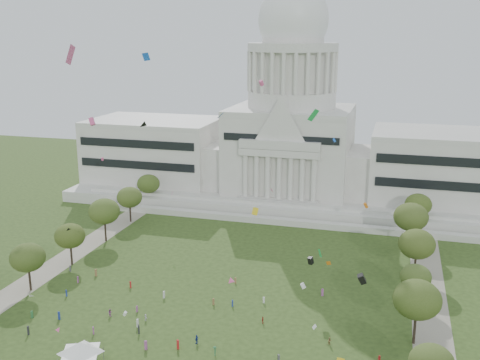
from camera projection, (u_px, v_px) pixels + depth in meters
name	position (u px, v px, depth m)	size (l,w,h in m)	color
ground	(176.00, 356.00, 108.31)	(400.00, 400.00, 0.00)	#2E4219
capitol	(290.00, 140.00, 208.47)	(160.00, 64.50, 91.30)	beige
path_left	(51.00, 268.00, 148.96)	(8.00, 160.00, 0.04)	gray
path_right	(431.00, 317.00, 123.52)	(8.00, 160.00, 0.04)	gray
row_tree_l_2	(28.00, 258.00, 134.23)	(8.42, 8.42, 11.97)	black
row_tree_r_2	(417.00, 300.00, 110.41)	(9.55, 9.55, 13.58)	black
row_tree_l_3	(70.00, 236.00, 149.52)	(8.12, 8.12, 11.55)	black
row_tree_r_3	(416.00, 277.00, 126.87)	(7.01, 7.01, 9.98)	black
row_tree_l_4	(104.00, 211.00, 166.45)	(9.29, 9.29, 13.21)	black
row_tree_r_4	(417.00, 244.00, 140.70)	(9.19, 9.19, 13.06)	black
row_tree_l_5	(130.00, 197.00, 184.30)	(8.33, 8.33, 11.85)	black
row_tree_r_5	(411.00, 217.00, 159.64)	(9.82, 9.82, 13.96)	black
row_tree_l_6	(148.00, 184.00, 201.65)	(8.19, 8.19, 11.64)	black
row_tree_r_6	(418.00, 205.00, 176.04)	(8.42, 8.42, 11.97)	black
event_tent	(80.00, 347.00, 104.25)	(11.69, 11.69, 5.01)	#4C4C4C
person_0	(379.00, 359.00, 105.79)	(0.81, 0.53, 1.66)	#B21E1E
person_2	(330.00, 341.00, 112.06)	(0.82, 0.50, 1.68)	olive
person_3	(215.00, 351.00, 108.33)	(1.28, 0.66, 1.99)	#33723F
person_4	(197.00, 339.00, 112.53)	(1.12, 0.61, 1.92)	navy
person_5	(146.00, 317.00, 121.65)	(1.43, 0.56, 1.54)	silver
person_8	(110.00, 313.00, 123.48)	(0.85, 0.53, 1.76)	#994C8C
person_10	(263.00, 320.00, 120.51)	(0.93, 0.51, 1.58)	#B21E1E
distant_crowd	(138.00, 311.00, 124.37)	(66.13, 38.03, 1.95)	#33723F
kite_swarm	(186.00, 203.00, 107.95)	(74.18, 104.99, 65.20)	blue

